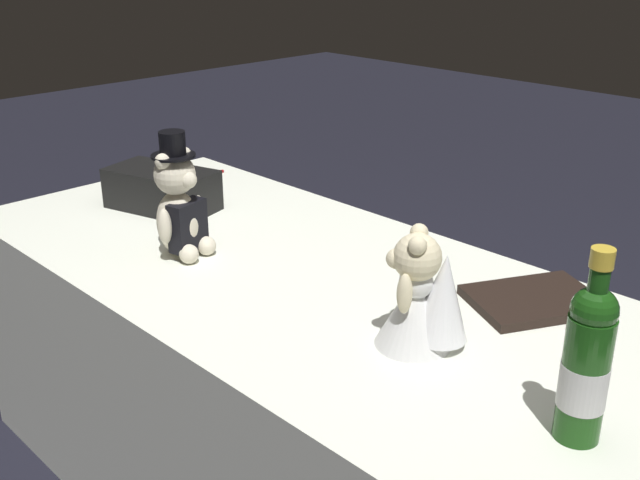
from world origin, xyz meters
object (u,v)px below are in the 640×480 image
Objects in this scene: teddy_bear_groom at (179,206)px; signing_pen at (205,173)px; gift_case_black at (162,189)px; guestbook at (534,300)px; champagne_bottle at (586,362)px; teddy_bear_bride at (424,297)px.

teddy_bear_groom is 2.24× the size of signing_pen.
teddy_bear_groom is 0.68m from signing_pen.
gift_case_black reaches higher than signing_pen.
teddy_bear_groom is 0.86m from guestbook.
champagne_bottle is at bearing -23.53° from guestbook.
champagne_bottle is (0.36, -0.05, 0.03)m from teddy_bear_bride.
gift_case_black is (0.18, -0.28, 0.05)m from signing_pen.
teddy_bear_bride is at bearing 6.02° from teddy_bear_groom.
teddy_bear_groom is at bearing -41.07° from signing_pen.
teddy_bear_bride is at bearing 171.55° from champagne_bottle.
gift_case_black is at bearing 174.37° from champagne_bottle.
guestbook is (1.09, 0.23, -0.05)m from gift_case_black.
teddy_bear_groom is at bearing -173.98° from teddy_bear_bride.
teddy_bear_groom is 0.90× the size of gift_case_black.
teddy_bear_bride is 1.72× the size of signing_pen.
champagne_bottle reaches higher than teddy_bear_bride.
teddy_bear_bride is at bearing -16.94° from signing_pen.
signing_pen is (-1.56, 0.42, -0.13)m from champagne_bottle.
teddy_bear_bride reaches higher than signing_pen.
guestbook is (0.06, 0.31, -0.09)m from teddy_bear_bride.
signing_pen is (-1.20, 0.37, -0.10)m from teddy_bear_bride.
guestbook reaches higher than signing_pen.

